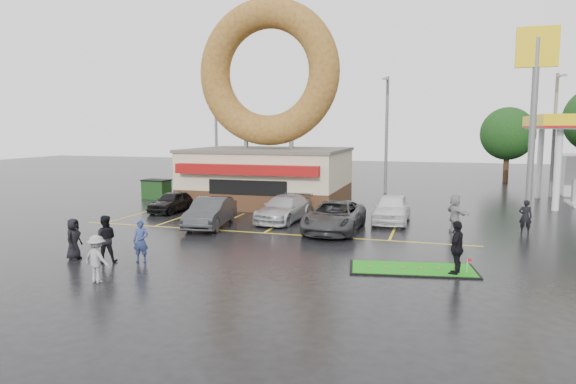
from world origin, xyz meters
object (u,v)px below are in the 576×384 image
(streetlight_right, at_px, (554,132))
(car_silver, at_px, (284,208))
(dumpster, at_px, (157,190))
(shell_sign, at_px, (535,86))
(putting_green, at_px, (412,269))
(streetlight_mid, at_px, (386,132))
(car_grey, at_px, (334,216))
(car_white, at_px, (392,209))
(donut_shop, at_px, (268,137))
(person_blue, at_px, (141,241))
(streetlight_left, at_px, (216,131))
(car_dgrey, at_px, (210,212))
(car_black, at_px, (172,202))
(person_cameraman, at_px, (457,248))

(streetlight_right, relative_size, car_silver, 1.87)
(streetlight_right, height_order, dumpster, streetlight_right)
(shell_sign, xyz_separation_m, putting_green, (-5.73, -13.23, -7.34))
(streetlight_mid, relative_size, car_grey, 1.68)
(car_white, bearing_deg, donut_shop, 150.88)
(shell_sign, distance_m, person_blue, 22.69)
(car_white, xyz_separation_m, person_blue, (-8.37, -11.03, 0.04))
(shell_sign, bearing_deg, streetlight_right, 73.17)
(streetlight_right, bearing_deg, streetlight_left, -175.60)
(car_dgrey, bearing_deg, dumpster, 126.47)
(person_blue, relative_size, dumpster, 0.89)
(car_silver, relative_size, putting_green, 1.02)
(car_black, distance_m, person_cameraman, 18.65)
(person_cameraman, distance_m, putting_green, 1.77)
(car_silver, bearing_deg, person_blue, -99.02)
(donut_shop, xyz_separation_m, streetlight_mid, (7.00, 7.95, 0.32))
(shell_sign, height_order, streetlight_mid, shell_sign)
(streetlight_mid, relative_size, car_silver, 1.87)
(car_black, bearing_deg, car_white, 4.54)
(streetlight_left, bearing_deg, person_blue, -72.32)
(streetlight_left, bearing_deg, car_white, -37.22)
(streetlight_right, bearing_deg, car_silver, -136.55)
(car_black, height_order, person_cameraman, person_cameraman)
(putting_green, bearing_deg, person_blue, -169.77)
(donut_shop, height_order, streetlight_left, donut_shop)
(shell_sign, distance_m, dumpster, 25.40)
(car_dgrey, bearing_deg, car_grey, -0.82)
(car_dgrey, relative_size, person_cameraman, 2.38)
(streetlight_mid, height_order, dumpster, streetlight_mid)
(car_white, height_order, person_cameraman, person_cameraman)
(car_white, height_order, putting_green, car_white)
(donut_shop, xyz_separation_m, dumpster, (-8.48, -0.17, -3.81))
(car_grey, height_order, dumpster, car_grey)
(streetlight_mid, bearing_deg, car_white, -82.55)
(streetlight_left, bearing_deg, streetlight_right, 4.40)
(person_blue, bearing_deg, person_cameraman, -5.25)
(car_dgrey, bearing_deg, person_cameraman, -32.48)
(car_grey, height_order, person_blue, person_blue)
(streetlight_mid, relative_size, car_black, 2.43)
(car_dgrey, distance_m, person_blue, 7.12)
(streetlight_mid, bearing_deg, car_black, -130.99)
(car_white, bearing_deg, streetlight_right, 54.12)
(shell_sign, xyz_separation_m, person_cameraman, (-4.25, -13.51, -6.42))
(shell_sign, relative_size, car_dgrey, 2.31)
(car_silver, xyz_separation_m, person_blue, (-2.69, -9.79, 0.11))
(dumpster, bearing_deg, car_silver, -22.50)
(person_cameraman, height_order, dumpster, person_cameraman)
(shell_sign, height_order, car_black, shell_sign)
(donut_shop, distance_m, car_silver, 7.86)
(car_black, xyz_separation_m, putting_green, (14.68, -9.02, -0.60))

